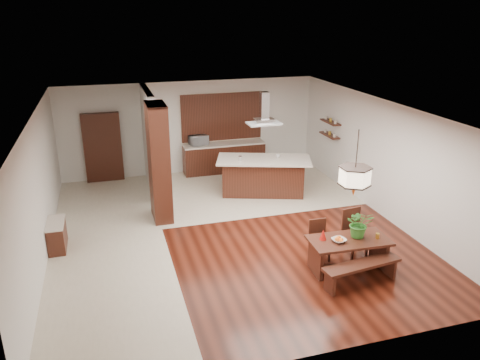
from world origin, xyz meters
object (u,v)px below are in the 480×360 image
object	(u,v)px
dining_table	(348,247)
range_hood	(264,108)
dining_bench	(361,274)
dining_chair_left	(320,241)
foliage_plant	(359,224)
dining_chair_right	(356,233)
island_cup	(278,156)
microwave	(199,140)
pendant_lantern	(356,164)
kitchen_island	(263,176)
hallway_console	(57,235)
fruit_bowl	(339,240)

from	to	relation	value
dining_table	range_hood	xyz separation A→B (m)	(-0.30, 4.36, 1.98)
dining_bench	range_hood	size ratio (longest dim) A/B	1.78
dining_chair_left	foliage_plant	size ratio (longest dim) A/B	1.48
dining_table	dining_chair_right	bearing A→B (deg)	47.98
dining_table	dining_chair_left	world-z (taller)	dining_chair_left
island_cup	microwave	xyz separation A→B (m)	(-1.77, 2.31, -0.01)
pendant_lantern	kitchen_island	world-z (taller)	pendant_lantern
dining_bench	kitchen_island	world-z (taller)	kitchen_island
dining_chair_right	dining_table	bearing A→B (deg)	-139.26
hallway_console	fruit_bowl	xyz separation A→B (m)	(5.43, -2.60, 0.38)
range_hood	pendant_lantern	bearing A→B (deg)	-86.03
hallway_console	dining_chair_left	distance (m)	5.69
hallway_console	fruit_bowl	world-z (taller)	fruit_bowl
dining_bench	dining_chair_right	world-z (taller)	dining_chair_right
dining_bench	kitchen_island	size ratio (longest dim) A/B	0.57
dining_chair_right	microwave	xyz separation A→B (m)	(-2.09, 6.13, 0.59)
dining_chair_right	range_hood	bearing A→B (deg)	93.31
dining_bench	foliage_plant	size ratio (longest dim) A/B	2.76
dining_table	island_cup	bearing A→B (deg)	88.63
kitchen_island	dining_chair_left	bearing A→B (deg)	-72.34
foliage_plant	island_cup	bearing A→B (deg)	91.69
pendant_lantern	island_cup	distance (m)	4.44
dining_table	island_cup	world-z (taller)	island_cup
dining_chair_left	dining_bench	bearing A→B (deg)	-71.00
island_cup	microwave	distance (m)	2.91
hallway_console	pendant_lantern	distance (m)	6.52
dining_bench	dining_chair_left	world-z (taller)	dining_chair_left
fruit_bowl	range_hood	xyz separation A→B (m)	(-0.05, 4.40, 1.77)
dining_table	foliage_plant	bearing A→B (deg)	11.22
pendant_lantern	microwave	world-z (taller)	pendant_lantern
dining_table	fruit_bowl	world-z (taller)	fruit_bowl
foliage_plant	island_cup	distance (m)	4.25
dining_chair_left	kitchen_island	world-z (taller)	kitchen_island
pendant_lantern	microwave	xyz separation A→B (m)	(-1.67, 6.60, -1.14)
dining_chair_right	pendant_lantern	size ratio (longest dim) A/B	0.77
dining_chair_right	microwave	distance (m)	6.51
dining_chair_right	foliage_plant	xyz separation A→B (m)	(-0.20, -0.42, 0.45)
dining_table	kitchen_island	size ratio (longest dim) A/B	0.58
dining_chair_right	kitchen_island	xyz separation A→B (m)	(-0.72, 3.88, 0.04)
dining_bench	foliage_plant	distance (m)	0.99
dining_bench	island_cup	size ratio (longest dim) A/B	14.48
dining_table	island_cup	xyz separation A→B (m)	(0.10, 4.29, 0.62)
island_cup	pendant_lantern	bearing A→B (deg)	-91.37
dining_bench	fruit_bowl	distance (m)	0.75
pendant_lantern	foliage_plant	bearing A→B (deg)	11.22
dining_chair_left	range_hood	world-z (taller)	range_hood
dining_bench	dining_chair_right	distance (m)	1.17
kitchen_island	pendant_lantern	bearing A→B (deg)	-67.27
range_hood	microwave	xyz separation A→B (m)	(-1.37, 2.25, -1.36)
microwave	island_cup	bearing A→B (deg)	-73.05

